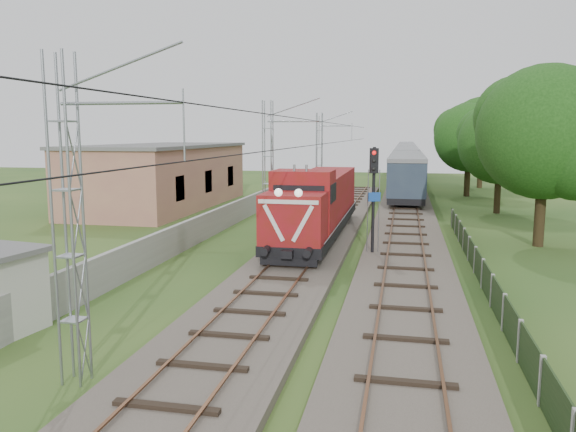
# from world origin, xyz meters

# --- Properties ---
(ground) EXTENTS (140.00, 140.00, 0.00)m
(ground) POSITION_xyz_m (0.00, 0.00, 0.00)
(ground) COLOR #274B1C
(ground) RESTS_ON ground
(track_main) EXTENTS (4.20, 70.00, 0.45)m
(track_main) POSITION_xyz_m (0.00, 7.00, 0.18)
(track_main) COLOR #6B6054
(track_main) RESTS_ON ground
(track_side) EXTENTS (4.20, 80.00, 0.45)m
(track_side) POSITION_xyz_m (5.00, 20.00, 0.18)
(track_side) COLOR #6B6054
(track_side) RESTS_ON ground
(catenary) EXTENTS (3.31, 70.00, 8.00)m
(catenary) POSITION_xyz_m (-2.95, 12.00, 4.05)
(catenary) COLOR gray
(catenary) RESTS_ON ground
(boundary_wall) EXTENTS (0.25, 40.00, 1.50)m
(boundary_wall) POSITION_xyz_m (-6.50, 12.00, 0.75)
(boundary_wall) COLOR #9E9E99
(boundary_wall) RESTS_ON ground
(station_building) EXTENTS (8.40, 20.40, 5.22)m
(station_building) POSITION_xyz_m (-15.00, 24.00, 2.63)
(station_building) COLOR tan
(station_building) RESTS_ON ground
(fence) EXTENTS (0.12, 32.00, 1.20)m
(fence) POSITION_xyz_m (8.00, 3.00, 0.60)
(fence) COLOR black
(fence) RESTS_ON ground
(locomotive) EXTENTS (2.92, 16.69, 4.24)m
(locomotive) POSITION_xyz_m (0.00, 11.55, 2.20)
(locomotive) COLOR black
(locomotive) RESTS_ON ground
(coach_rake) EXTENTS (3.07, 91.66, 3.55)m
(coach_rake) POSITION_xyz_m (5.00, 69.51, 2.54)
(coach_rake) COLOR black
(coach_rake) RESTS_ON ground
(signal_post) EXTENTS (0.58, 0.47, 5.48)m
(signal_post) POSITION_xyz_m (3.38, 7.52, 3.76)
(signal_post) COLOR black
(signal_post) RESTS_ON ground
(tree_a) EXTENTS (7.54, 7.18, 9.78)m
(tree_a) POSITION_xyz_m (12.20, 12.45, 6.10)
(tree_a) COLOR #372816
(tree_a) RESTS_ON ground
(tree_b) EXTENTS (6.61, 6.29, 8.57)m
(tree_b) POSITION_xyz_m (11.97, 25.47, 5.35)
(tree_b) COLOR #372816
(tree_b) RESTS_ON ground
(tree_c) EXTENTS (6.99, 6.66, 9.06)m
(tree_c) POSITION_xyz_m (10.94, 37.40, 5.65)
(tree_c) COLOR #372816
(tree_c) RESTS_ON ground
(tree_d) EXTENTS (7.86, 7.49, 10.19)m
(tree_d) POSITION_xyz_m (13.28, 46.62, 6.36)
(tree_d) COLOR #372816
(tree_d) RESTS_ON ground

